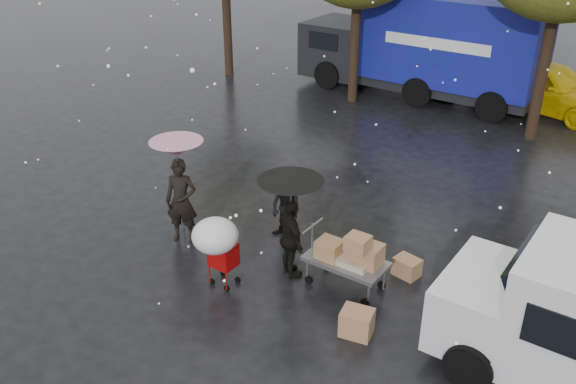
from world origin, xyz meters
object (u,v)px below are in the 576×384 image
Objects in this scene: blue_truck at (426,46)px; vendor_cart at (350,255)px; shopping_cart at (216,239)px; person_black at (291,239)px; person_pink at (181,201)px; yellow_taxi at (546,86)px.

vendor_cart is at bearing -72.40° from blue_truck.
vendor_cart is 0.18× the size of blue_truck.
vendor_cart is 1.04× the size of shopping_cart.
person_black is at bearing -165.92° from vendor_cart.
person_pink reaches higher than shopping_cart.
person_black reaches higher than shopping_cart.
blue_truck is at bearing 117.87° from yellow_taxi.
person_pink is 1.25× the size of shopping_cart.
vendor_cart is 12.20m from yellow_taxi.
shopping_cart is (-1.98, -1.38, 0.34)m from vendor_cart.
person_pink is at bearing 177.57° from yellow_taxi.
blue_truck is 4.08m from yellow_taxi.
person_black is 12.56m from yellow_taxi.
yellow_taxi is (0.28, 12.20, 0.09)m from vendor_cart.
person_pink is 1.12× the size of person_black.
person_pink reaches higher than person_black.
blue_truck is at bearing -46.74° from person_black.
person_pink is 11.84m from blue_truck.
yellow_taxi is at bearing 88.67° from vendor_cart.
blue_truck reaches higher than shopping_cart.
person_black is at bearing -21.09° from person_pink.
vendor_cart is at bearing -134.67° from person_black.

